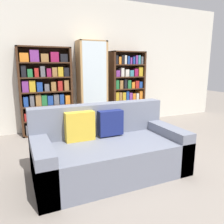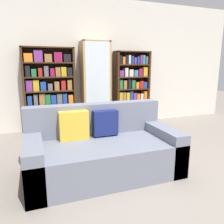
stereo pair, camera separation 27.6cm
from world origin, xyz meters
The scene contains 7 objects.
ground_plane centered at (0.00, 0.00, 0.00)m, with size 16.00×16.00×0.00m, color gray.
wall_back centered at (0.00, 2.67, 1.35)m, with size 6.93×0.06×2.70m.
couch centered at (-0.51, 0.47, 0.29)m, with size 1.82×0.93×0.83m.
bookshelf_left centered at (-0.96, 2.46, 0.81)m, with size 0.98×0.32×1.67m.
display_cabinet centered at (-0.03, 2.45, 0.90)m, with size 0.58×0.36×1.81m.
bookshelf_right centered at (0.80, 2.46, 0.79)m, with size 0.78×0.32×1.62m.
wine_bottle centered at (0.27, 1.99, 0.14)m, with size 0.09×0.09×0.33m.
Camera 2 is at (-1.26, -2.00, 1.33)m, focal length 35.00 mm.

